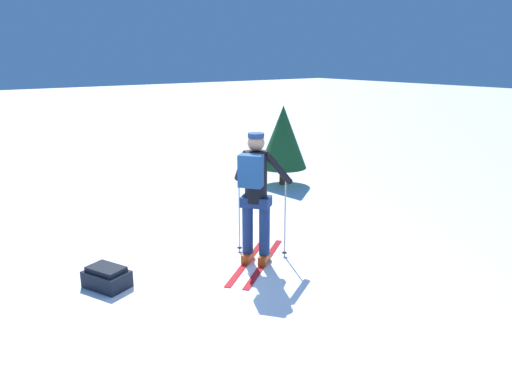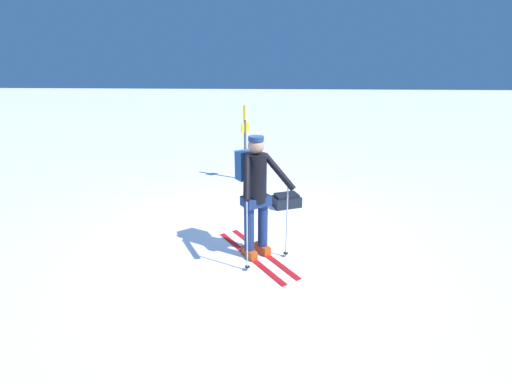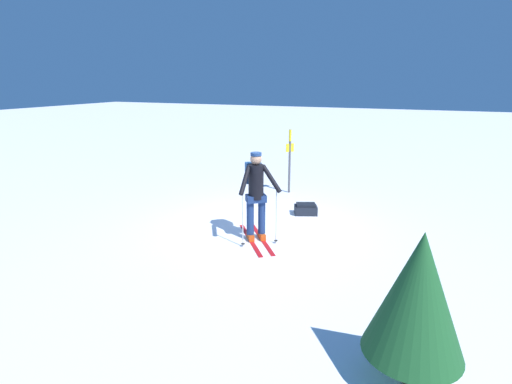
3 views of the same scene
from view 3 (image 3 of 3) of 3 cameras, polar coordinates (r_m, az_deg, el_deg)
ground_plane at (r=9.07m, az=0.75°, el=-4.89°), size 80.00×80.00×0.00m
skier at (r=8.03m, az=-0.04°, el=0.22°), size 1.61×1.33×1.83m
dropped_backpack at (r=9.90m, az=7.11°, el=-2.45°), size 0.54×0.64×0.27m
trail_marker at (r=11.53m, az=4.84°, el=5.22°), size 0.19×0.19×1.84m
pine_tree at (r=4.55m, az=22.09°, el=-13.41°), size 1.06×1.06×1.76m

